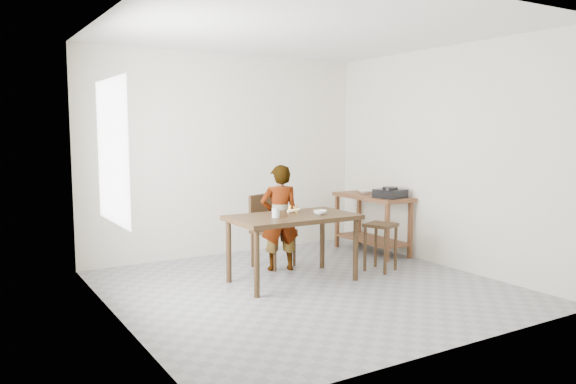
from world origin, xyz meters
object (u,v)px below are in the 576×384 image
child (280,218)px  dining_chair (273,231)px  prep_counter (372,224)px  stool (380,247)px  dining_table (293,248)px

child → dining_chair: (0.02, 0.19, -0.19)m
prep_counter → stool: prep_counter is taller
child → stool: child is taller
child → stool: 1.26m
dining_chair → dining_table: bearing=-122.0°
prep_counter → child: (-1.58, -0.18, 0.24)m
prep_counter → dining_chair: bearing=179.6°
prep_counter → stool: size_ratio=2.08×
dining_table → prep_counter: bearing=22.1°
dining_chair → stool: 1.32m
dining_table → child: child is taller
child → stool: size_ratio=2.21×
dining_table → dining_chair: (0.16, 0.71, 0.07)m
child → prep_counter: bearing=-155.6°
prep_counter → dining_chair: 1.56m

